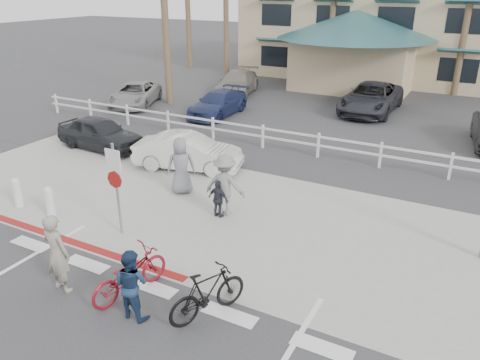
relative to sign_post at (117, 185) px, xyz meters
The scene contains 22 objects.
ground 3.50m from the sign_post, 43.73° to the right, with size 140.00×140.00×0.00m, color #333335.
sidewalk_plaza 3.56m from the sign_post, 45.00° to the left, with size 22.00×7.00×0.01m, color gray.
cross_street 6.86m from the sign_post, 69.94° to the left, with size 40.00×5.00×0.01m, color #333335.
parking_lot 16.03m from the sign_post, 81.72° to the left, with size 50.00×16.00×0.01m, color #333335.
curb_red 1.89m from the sign_post, 124.99° to the right, with size 7.00×0.25×0.02m, color maroon.
rail_fence 8.81m from the sign_post, 71.36° to the left, with size 29.40×0.16×1.00m, color silver, non-canonical shape.
sign_post is the anchor object (origin of this frame).
bollard_0 2.69m from the sign_post, behind, with size 0.26×0.26×0.95m, color silver, non-canonical shape.
bollard_1 4.03m from the sign_post, behind, with size 0.26×0.26×0.95m, color silver, non-canonical shape.
bike_red 2.99m from the sign_post, 44.39° to the right, with size 0.68×1.96×1.03m, color maroon.
rider_red 2.70m from the sign_post, 77.77° to the right, with size 0.68×0.45×1.86m, color gray.
bike_black 4.40m from the sign_post, 24.72° to the right, with size 0.52×1.83×1.10m, color black.
rider_black 3.65m from the sign_post, 44.54° to the right, with size 0.75×0.58×1.54m, color #182C4A.
pedestrian_a 3.09m from the sign_post, 50.95° to the left, with size 1.20×0.69×1.86m, color gray.
pedestrian_child 2.93m from the sign_post, 48.44° to the left, with size 0.67×0.28×1.15m, color #292A35.
pedestrian_b 3.08m from the sign_post, 91.68° to the left, with size 0.91×0.59×1.87m, color slate.
car_white_sedan 5.10m from the sign_post, 102.74° to the left, with size 1.38×3.95×1.30m, color silver.
car_red_compact 7.62m from the sign_post, 137.52° to the left, with size 1.56×3.87×1.32m, color #212327.
lot_car_0 14.83m from the sign_post, 128.35° to the left, with size 2.07×4.50×1.25m, color gray.
lot_car_1 12.63m from the sign_post, 108.54° to the left, with size 1.73×4.25×1.23m, color navy.
lot_car_4 17.70m from the sign_post, 108.17° to the left, with size 1.93×4.75×1.38m, color gray.
lot_car_5 16.55m from the sign_post, 80.36° to the left, with size 2.50×5.43×1.51m, color #282A31.
Camera 1 is at (5.89, -6.19, 6.35)m, focal length 35.00 mm.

